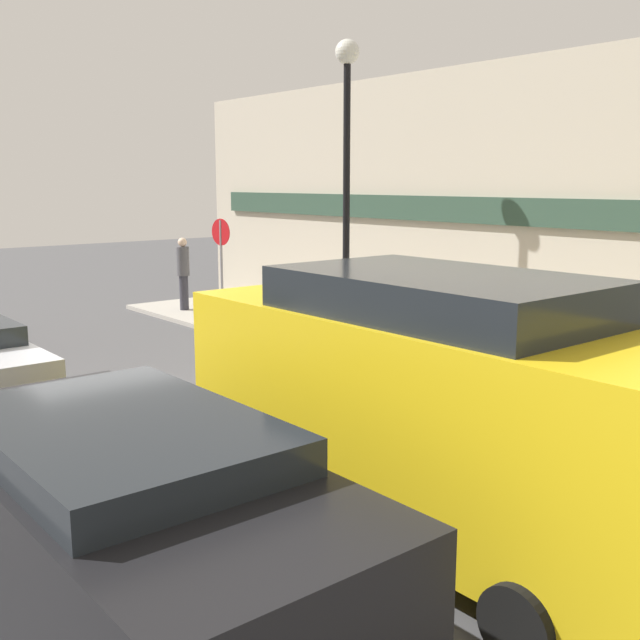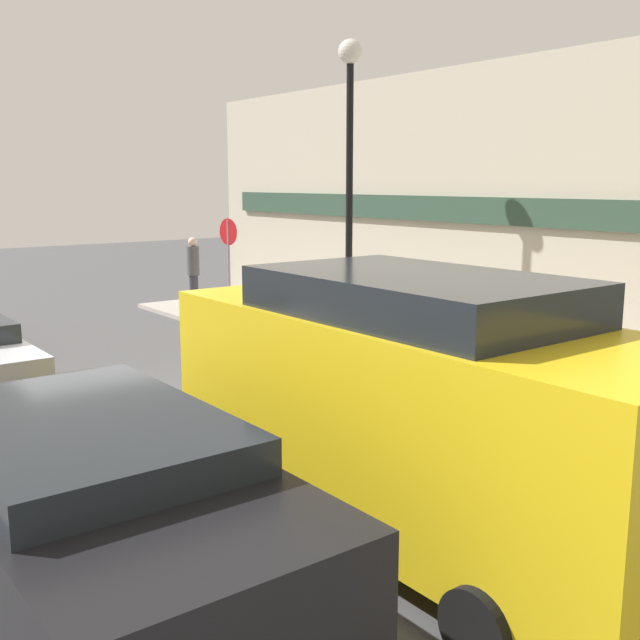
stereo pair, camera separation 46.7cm
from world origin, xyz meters
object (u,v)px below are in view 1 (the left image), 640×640
(parked_car_2, at_px, (125,516))
(person_pedestrian, at_px, (183,271))
(stop_sign, at_px, (221,255))
(work_van, at_px, (436,398))
(person_worker, at_px, (361,361))
(streetlamp_post, at_px, (347,158))

(parked_car_2, bearing_deg, person_pedestrian, 148.98)
(stop_sign, relative_size, work_van, 0.45)
(work_van, bearing_deg, person_worker, 148.59)
(streetlamp_post, height_order, work_van, streetlamp_post)
(streetlamp_post, distance_m, work_van, 7.78)
(person_pedestrian, bearing_deg, person_worker, -174.42)
(person_worker, bearing_deg, streetlamp_post, -22.78)
(streetlamp_post, xyz_separation_m, person_pedestrian, (-6.26, 0.03, -2.65))
(person_pedestrian, bearing_deg, work_van, -178.87)
(person_pedestrian, height_order, work_van, work_van)
(stop_sign, height_order, parked_car_2, stop_sign)
(work_van, bearing_deg, person_pedestrian, 160.87)
(stop_sign, distance_m, parked_car_2, 11.79)
(person_pedestrian, height_order, parked_car_2, person_pedestrian)
(stop_sign, xyz_separation_m, person_worker, (6.91, -2.08, -0.84))
(streetlamp_post, xyz_separation_m, work_van, (6.07, -4.25, -2.39))
(streetlamp_post, bearing_deg, parked_car_2, -51.42)
(stop_sign, xyz_separation_m, person_pedestrian, (-2.41, 0.37, -0.61))
(stop_sign, relative_size, parked_car_2, 0.53)
(streetlamp_post, xyz_separation_m, stop_sign, (-3.84, -0.34, -2.04))
(streetlamp_post, distance_m, stop_sign, 4.36)
(stop_sign, height_order, work_van, work_van)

